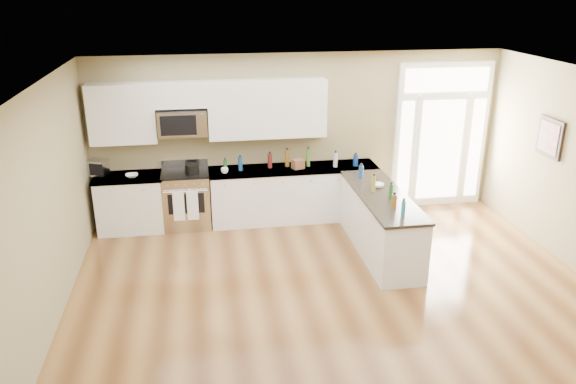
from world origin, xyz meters
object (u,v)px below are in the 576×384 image
Objects in this scene: peninsula_cabinet at (380,225)px; stockpot at (192,169)px; kitchen_range at (187,199)px; toaster_oven at (97,167)px.

stockpot reaches higher than peninsula_cabinet.
peninsula_cabinet is at bearing -26.62° from kitchen_range.
kitchen_range is (-2.89, 1.45, 0.04)m from peninsula_cabinet.
kitchen_range reaches higher than peninsula_cabinet.
stockpot is at bearing 14.67° from toaster_oven.
peninsula_cabinet is 7.76× the size of toaster_oven.
stockpot is (-2.77, 1.36, 0.60)m from peninsula_cabinet.
kitchen_range is 1.51m from toaster_oven.
peninsula_cabinet is at bearing 2.59° from toaster_oven.
kitchen_range is at bearing 153.38° from peninsula_cabinet.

